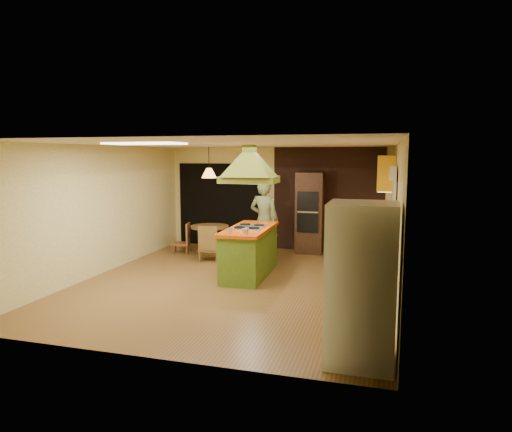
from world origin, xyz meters
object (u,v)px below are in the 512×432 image
(man, at_px, (264,220))
(kitchen_island, at_px, (250,251))
(refrigerator, at_px, (361,284))
(wall_oven, at_px, (310,213))
(canister_large, at_px, (375,221))
(dining_table, at_px, (210,234))

(man, bearing_deg, kitchen_island, 100.34)
(refrigerator, bearing_deg, wall_oven, 105.25)
(refrigerator, height_order, canister_large, refrigerator)
(man, height_order, wall_oven, wall_oven)
(kitchen_island, relative_size, dining_table, 2.13)
(wall_oven, bearing_deg, man, -128.29)
(kitchen_island, bearing_deg, dining_table, 130.51)
(kitchen_island, distance_m, man, 1.36)
(wall_oven, distance_m, canister_large, 2.13)
(dining_table, bearing_deg, wall_oven, 19.86)
(wall_oven, bearing_deg, canister_large, -46.02)
(man, height_order, canister_large, man)
(dining_table, xyz_separation_m, canister_large, (3.76, -0.67, 0.55))
(dining_table, bearing_deg, kitchen_island, -47.98)
(kitchen_island, xyz_separation_m, wall_oven, (0.76, 2.42, 0.48))
(refrigerator, bearing_deg, dining_table, 127.90)
(kitchen_island, xyz_separation_m, dining_table, (-1.45, 1.61, -0.01))
(kitchen_island, relative_size, man, 1.06)
(man, relative_size, refrigerator, 1.00)
(man, height_order, refrigerator, refrigerator)
(wall_oven, xyz_separation_m, dining_table, (-2.22, -0.80, -0.49))
(kitchen_island, bearing_deg, refrigerator, -56.73)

